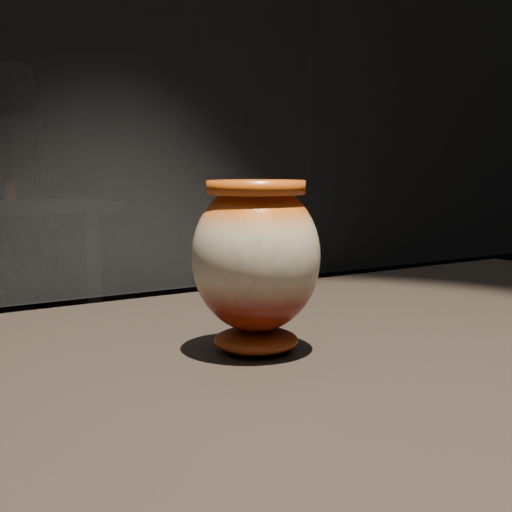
# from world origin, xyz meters

# --- Properties ---
(main_vase) EXTENTS (0.18, 0.18, 0.19)m
(main_vase) POSITION_xyz_m (0.12, 0.03, 1.01)
(main_vase) COLOR maroon
(main_vase) RESTS_ON display_plinth
(back_vase_right) EXTENTS (0.07, 0.07, 0.11)m
(back_vase_right) POSITION_xyz_m (0.69, 3.37, 0.96)
(back_vase_right) COLOR brown
(back_vase_right) RESTS_ON back_shelf
(visitor) EXTENTS (0.65, 0.44, 1.74)m
(visitor) POSITION_xyz_m (0.87, 4.06, 0.87)
(visitor) COLOR black
(visitor) RESTS_ON ground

